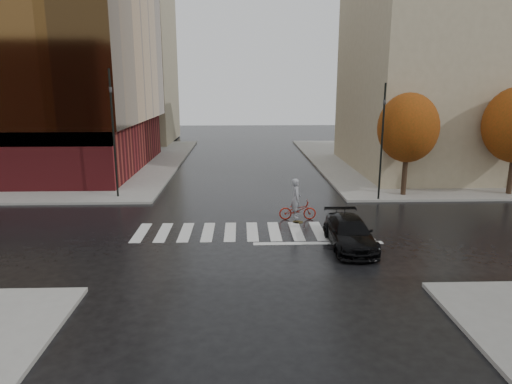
{
  "coord_description": "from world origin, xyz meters",
  "views": [
    {
      "loc": [
        -0.54,
        -21.1,
        7.17
      ],
      "look_at": [
        0.19,
        0.61,
        2.0
      ],
      "focal_mm": 32.0,
      "sensor_mm": 36.0,
      "label": 1
    }
  ],
  "objects_px": {
    "cyclist": "(297,206)",
    "fire_hydrant": "(106,181)",
    "sedan": "(350,233)",
    "traffic_light_nw": "(113,124)",
    "traffic_light_ne": "(382,135)"
  },
  "relations": [
    {
      "from": "traffic_light_nw",
      "to": "fire_hydrant",
      "type": "bearing_deg",
      "value": -161.43
    },
    {
      "from": "sedan",
      "to": "cyclist",
      "type": "relative_size",
      "value": 2.0
    },
    {
      "from": "sedan",
      "to": "traffic_light_nw",
      "type": "distance_m",
      "value": 16.3
    },
    {
      "from": "sedan",
      "to": "cyclist",
      "type": "xyz_separation_m",
      "value": [
        -1.86,
        4.3,
        0.12
      ]
    },
    {
      "from": "sedan",
      "to": "traffic_light_nw",
      "type": "xyz_separation_m",
      "value": [
        -12.75,
        9.3,
        4.08
      ]
    },
    {
      "from": "cyclist",
      "to": "fire_hydrant",
      "type": "bearing_deg",
      "value": 59.34
    },
    {
      "from": "traffic_light_ne",
      "to": "fire_hydrant",
      "type": "distance_m",
      "value": 18.66
    },
    {
      "from": "traffic_light_nw",
      "to": "fire_hydrant",
      "type": "height_order",
      "value": "traffic_light_nw"
    },
    {
      "from": "traffic_light_nw",
      "to": "fire_hydrant",
      "type": "distance_m",
      "value": 5.04
    },
    {
      "from": "cyclist",
      "to": "traffic_light_ne",
      "type": "height_order",
      "value": "traffic_light_ne"
    },
    {
      "from": "sedan",
      "to": "cyclist",
      "type": "bearing_deg",
      "value": 113.4
    },
    {
      "from": "cyclist",
      "to": "fire_hydrant",
      "type": "height_order",
      "value": "cyclist"
    },
    {
      "from": "sedan",
      "to": "fire_hydrant",
      "type": "relative_size",
      "value": 5.44
    },
    {
      "from": "cyclist",
      "to": "fire_hydrant",
      "type": "distance_m",
      "value": 14.45
    },
    {
      "from": "cyclist",
      "to": "traffic_light_nw",
      "type": "bearing_deg",
      "value": 65.93
    }
  ]
}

